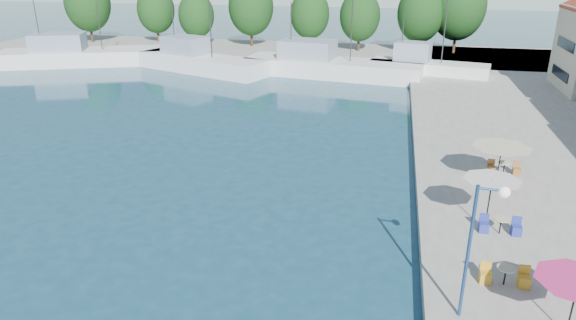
% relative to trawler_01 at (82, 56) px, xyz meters
% --- Properties ---
extents(quay_far, '(90.00, 16.00, 0.60)m').
position_rel_trawler_01_xyz_m(quay_far, '(25.28, 11.51, -0.77)').
color(quay_far, gray).
rests_on(quay_far, ground).
extents(trawler_01, '(20.57, 11.99, 10.20)m').
position_rel_trawler_01_xyz_m(trawler_01, '(0.00, 0.00, 0.00)').
color(trawler_01, white).
rests_on(trawler_01, ground).
extents(trawler_02, '(16.77, 10.05, 10.20)m').
position_rel_trawler_01_xyz_m(trawler_02, '(15.50, -0.87, 0.00)').
color(trawler_02, white).
rests_on(trawler_02, ground).
extents(trawler_03, '(20.02, 7.86, 10.20)m').
position_rel_trawler_01_xyz_m(trawler_03, '(30.42, -0.36, 0.00)').
color(trawler_03, white).
rests_on(trawler_03, ground).
extents(trawler_04, '(12.78, 5.65, 10.20)m').
position_rel_trawler_01_xyz_m(trawler_04, '(40.93, 0.57, 0.00)').
color(trawler_04, white).
rests_on(trawler_04, ground).
extents(tree_01, '(6.45, 6.45, 9.55)m').
position_rel_trawler_01_xyz_m(tree_01, '(-6.47, 12.99, 5.04)').
color(tree_01, '#3F2B19').
rests_on(tree_01, quay_far).
extents(tree_02, '(5.38, 5.38, 7.96)m').
position_rel_trawler_01_xyz_m(tree_02, '(3.01, 15.23, 4.12)').
color(tree_02, '#3F2B19').
rests_on(tree_02, quay_far).
extents(tree_03, '(4.95, 4.95, 7.33)m').
position_rel_trawler_01_xyz_m(tree_03, '(10.17, 12.72, 3.76)').
color(tree_03, '#3F2B19').
rests_on(tree_03, quay_far).
extents(tree_04, '(6.20, 6.20, 9.18)m').
position_rel_trawler_01_xyz_m(tree_04, '(17.62, 14.30, 4.83)').
color(tree_04, '#3F2B19').
rests_on(tree_04, quay_far).
extents(tree_05, '(5.30, 5.30, 7.85)m').
position_rel_trawler_01_xyz_m(tree_05, '(25.87, 14.31, 4.06)').
color(tree_05, '#3F2B19').
rests_on(tree_05, quay_far).
extents(tree_06, '(5.30, 5.30, 7.84)m').
position_rel_trawler_01_xyz_m(tree_06, '(32.67, 13.37, 4.06)').
color(tree_06, '#3F2B19').
rests_on(tree_06, quay_far).
extents(tree_07, '(5.92, 5.92, 8.76)m').
position_rel_trawler_01_xyz_m(tree_07, '(40.41, 13.22, 4.59)').
color(tree_07, '#3F2B19').
rests_on(tree_07, quay_far).
extents(tree_08, '(6.91, 6.91, 10.23)m').
position_rel_trawler_01_xyz_m(tree_08, '(45.06, 14.25, 5.44)').
color(tree_08, '#3F2B19').
rests_on(tree_08, quay_far).
extents(umbrella_white, '(2.54, 2.54, 2.51)m').
position_rel_trawler_01_xyz_m(umbrella_white, '(42.21, -34.38, 1.79)').
color(umbrella_white, black).
rests_on(umbrella_white, quay_right).
extents(umbrella_cream, '(3.14, 3.14, 2.22)m').
position_rel_trawler_01_xyz_m(umbrella_cream, '(43.56, -28.98, 1.50)').
color(umbrella_cream, black).
rests_on(umbrella_cream, quay_right).
extents(cafe_table_01, '(1.82, 0.70, 0.76)m').
position_rel_trawler_01_xyz_m(cafe_table_01, '(42.30, -38.73, -0.18)').
color(cafe_table_01, black).
rests_on(cafe_table_01, quay_right).
extents(cafe_table_02, '(1.82, 0.70, 0.76)m').
position_rel_trawler_01_xyz_m(cafe_table_02, '(42.81, -34.63, -0.18)').
color(cafe_table_02, black).
rests_on(cafe_table_02, quay_right).
extents(cafe_table_03, '(1.82, 0.70, 0.76)m').
position_rel_trawler_01_xyz_m(cafe_table_03, '(44.19, -27.41, -0.18)').
color(cafe_table_03, black).
rests_on(cafe_table_03, quay_right).
extents(street_lamp, '(1.04, 0.36, 5.03)m').
position_rel_trawler_01_xyz_m(street_lamp, '(40.76, -40.98, 3.02)').
color(street_lamp, navy).
rests_on(street_lamp, quay_right).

